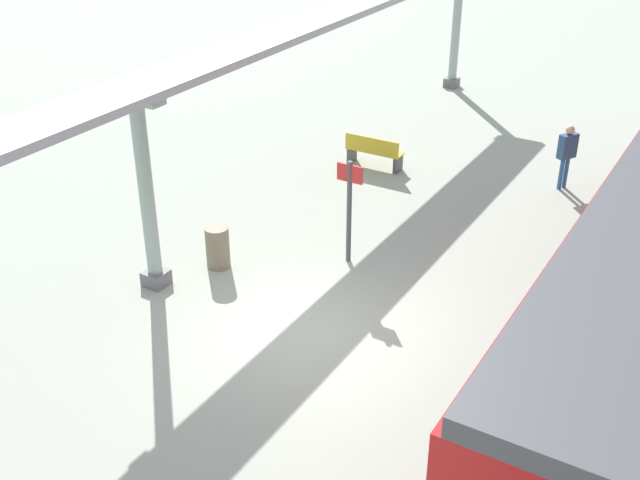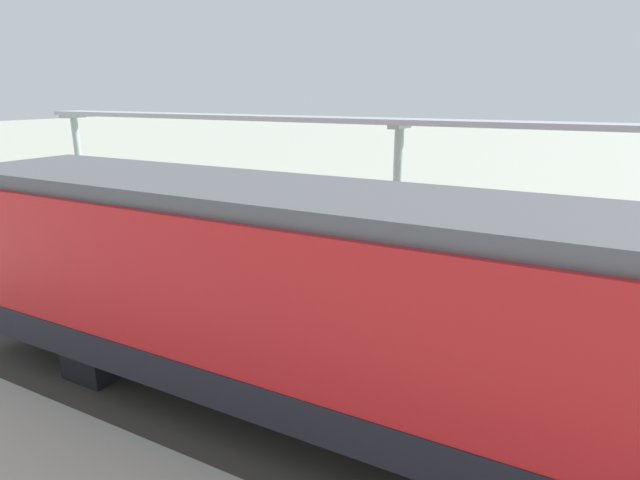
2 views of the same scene
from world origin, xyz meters
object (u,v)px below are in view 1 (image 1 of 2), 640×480
at_px(canopy_pillar_second, 147,194).
at_px(trash_bin, 218,247).
at_px(bench_near_end, 374,151).
at_px(passenger_waiting_near_edge, 567,149).
at_px(canopy_pillar_nearest, 456,29).
at_px(platform_info_sign, 349,202).

distance_m(canopy_pillar_second, trash_bin, 2.02).
relative_size(bench_near_end, passenger_waiting_near_edge, 0.93).
bearing_deg(trash_bin, bench_near_end, -93.06).
height_order(trash_bin, passenger_waiting_near_edge, passenger_waiting_near_edge).
height_order(bench_near_end, passenger_waiting_near_edge, passenger_waiting_near_edge).
distance_m(bench_near_end, passenger_waiting_near_edge, 4.77).
height_order(canopy_pillar_nearest, bench_near_end, canopy_pillar_nearest).
bearing_deg(canopy_pillar_nearest, canopy_pillar_second, 90.00).
bearing_deg(canopy_pillar_nearest, platform_info_sign, 102.82).
relative_size(canopy_pillar_nearest, passenger_waiting_near_edge, 2.36).
height_order(canopy_pillar_second, trash_bin, canopy_pillar_second).
xyz_separation_m(canopy_pillar_nearest, bench_near_end, (-0.93, 7.49, -1.50)).
bearing_deg(passenger_waiting_near_edge, canopy_pillar_second, 57.32).
bearing_deg(canopy_pillar_second, bench_near_end, -97.22).
distance_m(canopy_pillar_second, passenger_waiting_near_edge, 10.24).
xyz_separation_m(bench_near_end, passenger_waiting_near_edge, (-4.57, -1.24, 0.57)).
height_order(canopy_pillar_nearest, passenger_waiting_near_edge, canopy_pillar_nearest).
relative_size(bench_near_end, trash_bin, 1.71).
relative_size(canopy_pillar_nearest, bench_near_end, 2.55).
bearing_deg(bench_near_end, canopy_pillar_second, 82.78).
relative_size(canopy_pillar_nearest, canopy_pillar_second, 1.00).
xyz_separation_m(canopy_pillar_second, bench_near_end, (-0.93, -7.34, -1.50)).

